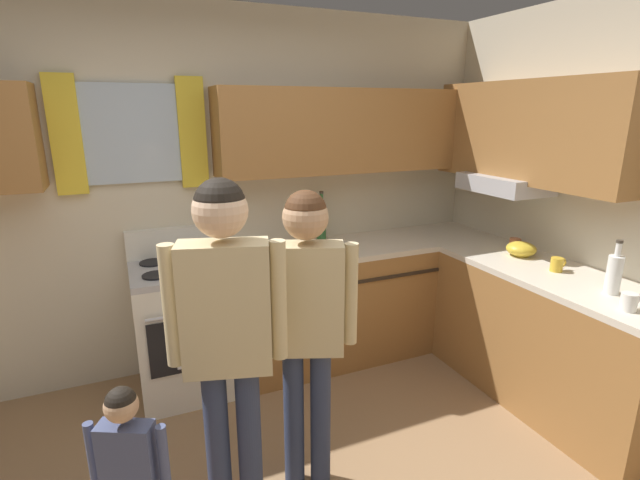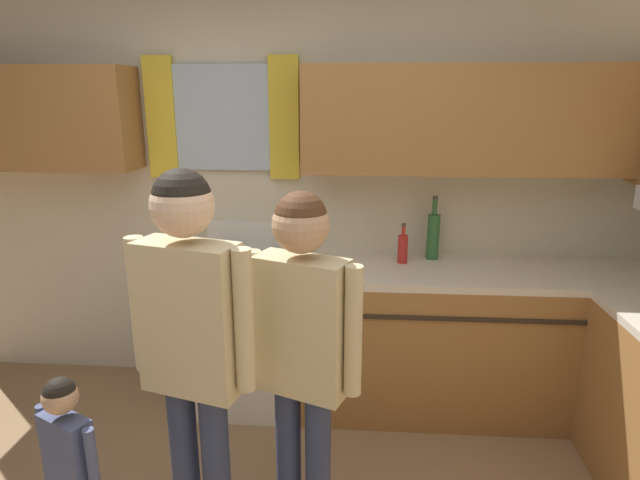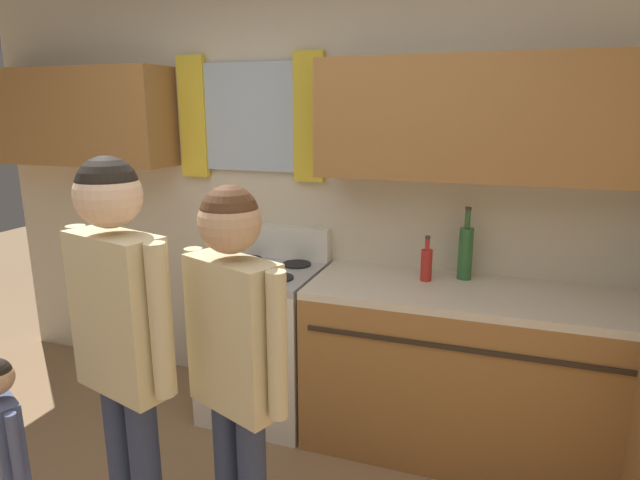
# 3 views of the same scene
# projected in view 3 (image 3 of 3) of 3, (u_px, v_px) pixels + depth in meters

# --- Properties ---
(back_wall_unit) EXTENTS (4.60, 0.42, 2.60)m
(back_wall_unit) POSITION_uv_depth(u_px,v_px,m) (315.00, 167.00, 3.12)
(back_wall_unit) COLOR beige
(back_wall_unit) RESTS_ON ground
(kitchen_counter_run) EXTENTS (2.15, 2.19, 0.90)m
(kitchen_counter_run) POSITION_uv_depth(u_px,v_px,m) (600.00, 445.00, 2.19)
(kitchen_counter_run) COLOR #9E6B38
(kitchen_counter_run) RESTS_ON ground
(stove_oven) EXTENTS (0.63, 0.67, 1.10)m
(stove_oven) POSITION_uv_depth(u_px,v_px,m) (265.00, 338.00, 3.17)
(stove_oven) COLOR silver
(stove_oven) RESTS_ON ground
(bottle_wine_green) EXTENTS (0.08, 0.08, 0.39)m
(bottle_wine_green) POSITION_uv_depth(u_px,v_px,m) (465.00, 252.00, 2.85)
(bottle_wine_green) COLOR #2D6633
(bottle_wine_green) RESTS_ON kitchen_counter_run
(bottle_sauce_red) EXTENTS (0.06, 0.06, 0.25)m
(bottle_sauce_red) POSITION_uv_depth(u_px,v_px,m) (426.00, 264.00, 2.84)
(bottle_sauce_red) COLOR red
(bottle_sauce_red) RESTS_ON kitchen_counter_run
(adult_holding_child) EXTENTS (0.49, 0.25, 1.65)m
(adult_holding_child) POSITION_uv_depth(u_px,v_px,m) (121.00, 330.00, 1.87)
(adult_holding_child) COLOR #2D3856
(adult_holding_child) RESTS_ON ground
(adult_in_plaid) EXTENTS (0.46, 0.27, 1.56)m
(adult_in_plaid) POSITION_uv_depth(u_px,v_px,m) (235.00, 350.00, 1.84)
(adult_in_plaid) COLOR #2D3856
(adult_in_plaid) RESTS_ON ground
(small_child) EXTENTS (0.29, 0.17, 0.93)m
(small_child) POSITION_uv_depth(u_px,v_px,m) (7.00, 445.00, 1.98)
(small_child) COLOR red
(small_child) RESTS_ON ground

